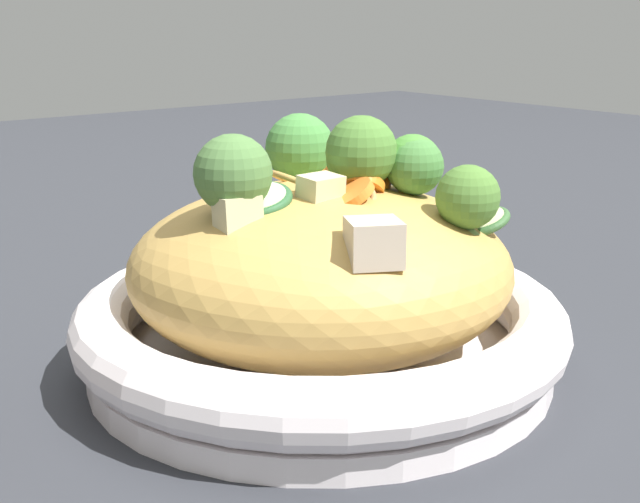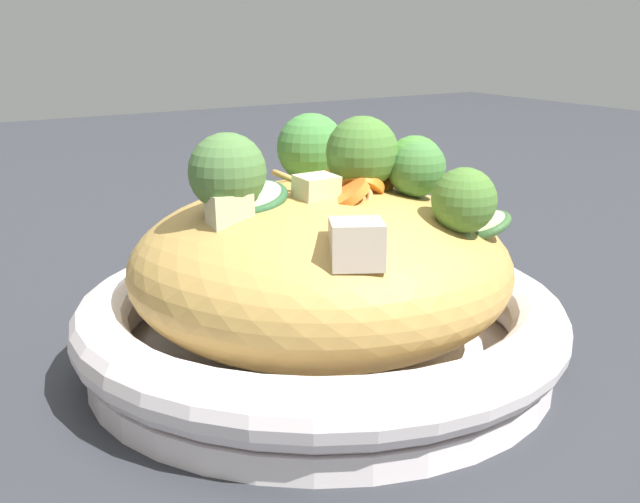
{
  "view_description": "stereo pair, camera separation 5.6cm",
  "coord_description": "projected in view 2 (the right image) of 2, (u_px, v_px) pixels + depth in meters",
  "views": [
    {
      "loc": [
        -0.42,
        0.34,
        0.24
      ],
      "look_at": [
        0.0,
        0.0,
        0.08
      ],
      "focal_mm": 47.95,
      "sensor_mm": 36.0,
      "label": 1
    },
    {
      "loc": [
        -0.46,
        0.29,
        0.24
      ],
      "look_at": [
        0.0,
        0.0,
        0.08
      ],
      "focal_mm": 47.95,
      "sensor_mm": 36.0,
      "label": 2
    }
  ],
  "objects": [
    {
      "name": "ground_plane",
      "position": [
        320.0,
        368.0,
        0.58
      ],
      "size": [
        3.0,
        3.0,
        0.0
      ],
      "primitive_type": "plane",
      "color": "#2D2F34"
    },
    {
      "name": "serving_bowl",
      "position": [
        320.0,
        328.0,
        0.58
      ],
      "size": [
        0.33,
        0.33,
        0.06
      ],
      "color": "white",
      "rests_on": "ground_plane"
    },
    {
      "name": "noodle_heap",
      "position": [
        320.0,
        267.0,
        0.56
      ],
      "size": [
        0.25,
        0.25,
        0.12
      ],
      "color": "tan",
      "rests_on": "serving_bowl"
    },
    {
      "name": "broccoli_florets",
      "position": [
        344.0,
        165.0,
        0.56
      ],
      "size": [
        0.21,
        0.18,
        0.07
      ],
      "color": "#9DB96E",
      "rests_on": "serving_bowl"
    },
    {
      "name": "carrot_coins",
      "position": [
        340.0,
        185.0,
        0.56
      ],
      "size": [
        0.12,
        0.09,
        0.03
      ],
      "color": "orange",
      "rests_on": "serving_bowl"
    },
    {
      "name": "zucchini_slices",
      "position": [
        346.0,
        209.0,
        0.53
      ],
      "size": [
        0.13,
        0.18,
        0.04
      ],
      "color": "beige",
      "rests_on": "serving_bowl"
    },
    {
      "name": "chicken_chunks",
      "position": [
        316.0,
        223.0,
        0.49
      ],
      "size": [
        0.11,
        0.08,
        0.04
      ],
      "color": "beige",
      "rests_on": "serving_bowl"
    }
  ]
}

